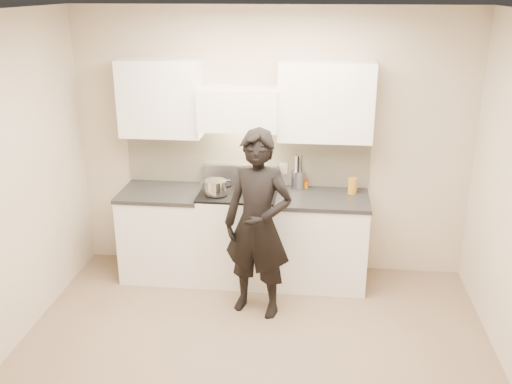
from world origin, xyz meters
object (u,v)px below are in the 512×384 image
counter_right (320,239)px  utensil_crock (298,178)px  person (258,225)px  wok (255,176)px  stove (239,234)px

counter_right → utensil_crock: bearing=139.8°
utensil_crock → person: bearing=-110.5°
wok → utensil_crock: size_ratio=1.30×
counter_right → utensil_crock: (-0.25, 0.21, 0.57)m
stove → person: bearing=-67.3°
person → utensil_crock: bearing=85.3°
counter_right → utensil_crock: 0.65m
wok → utensil_crock: (0.43, 0.06, -0.03)m
counter_right → stove: bearing=-180.0°
counter_right → wok: size_ratio=2.02×
counter_right → utensil_crock: utensil_crock is taller
stove → counter_right: stove is taller
stove → utensil_crock: bearing=19.8°
wok → person: 0.81m
stove → person: person is taller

